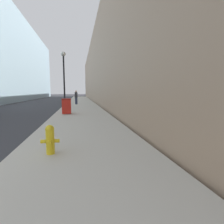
{
  "coord_description": "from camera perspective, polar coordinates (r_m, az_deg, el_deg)",
  "views": [
    {
      "loc": [
        5.2,
        -3.61,
        1.68
      ],
      "look_at": [
        9.24,
        18.02,
        -0.95
      ],
      "focal_mm": 28.0,
      "sensor_mm": 36.0,
      "label": 1
    }
  ],
  "objects": [
    {
      "name": "sidewalk_right",
      "position": [
        21.67,
        -10.19,
        2.46
      ],
      "size": [
        3.69,
        60.0,
        0.15
      ],
      "color": "#B7B2A8",
      "rests_on": "ground"
    },
    {
      "name": "pedestrian_on_sidewalk",
      "position": [
        20.92,
        -11.62,
        4.72
      ],
      "size": [
        0.33,
        0.21,
        1.63
      ],
      "color": "#2D3347",
      "rests_on": "sidewalk_right"
    },
    {
      "name": "fire_hydrant",
      "position": [
        4.55,
        -19.58,
        -8.25
      ],
      "size": [
        0.44,
        0.33,
        0.72
      ],
      "color": "yellow",
      "rests_on": "sidewalk_right"
    },
    {
      "name": "building_right_stone",
      "position": [
        30.88,
        4.8,
        13.03
      ],
      "size": [
        12.0,
        60.0,
        10.08
      ],
      "color": "#9E7F66",
      "rests_on": "ground"
    },
    {
      "name": "lamppost",
      "position": [
        16.52,
        -15.43,
        11.81
      ],
      "size": [
        0.4,
        0.4,
        5.0
      ],
      "color": "black",
      "rests_on": "sidewalk_right"
    },
    {
      "name": "trash_bin",
      "position": [
        12.2,
        -14.61,
        1.91
      ],
      "size": [
        0.59,
        0.61,
        1.04
      ],
      "color": "red",
      "rests_on": "sidewalk_right"
    }
  ]
}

